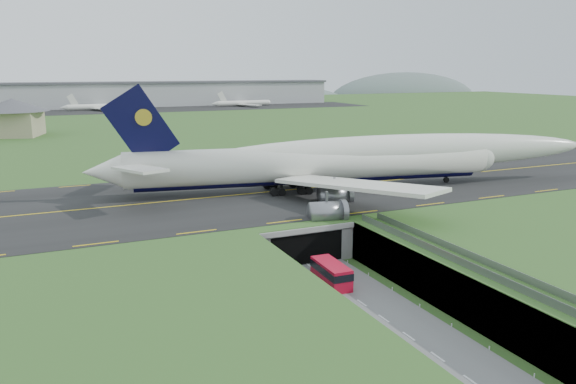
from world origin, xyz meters
name	(u,v)px	position (x,y,z in m)	size (l,w,h in m)	color
ground	(332,283)	(0.00, 0.00, 0.00)	(900.00, 900.00, 0.00)	#375F26
airfield_deck	(332,263)	(0.00, 0.00, 3.00)	(800.00, 800.00, 6.00)	gray
trench_road	(360,302)	(0.00, -7.50, 0.10)	(12.00, 75.00, 0.20)	slate
taxiway	(250,194)	(0.00, 33.00, 6.09)	(800.00, 44.00, 0.18)	black
tunnel_portal	(284,230)	(0.00, 16.71, 3.33)	(17.00, 22.30, 6.00)	gray
guideway	(495,282)	(11.00, -19.11, 5.32)	(3.00, 53.00, 7.05)	#A8A8A3
jumbo_jet	(350,160)	(20.13, 29.94, 11.81)	(103.07, 64.06, 21.52)	white
shuttle_tram	(331,274)	(-0.54, -0.71, 1.74)	(3.23, 7.87, 3.16)	red
service_building	(13,114)	(-43.42, 155.28, 13.88)	(30.19, 30.19, 13.30)	tan
cargo_terminal	(99,95)	(-0.01, 299.41, 13.96)	(320.00, 67.00, 15.60)	#B2B2B2
distant_hills	(162,108)	(64.38, 430.00, -4.00)	(700.00, 91.00, 60.00)	slate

